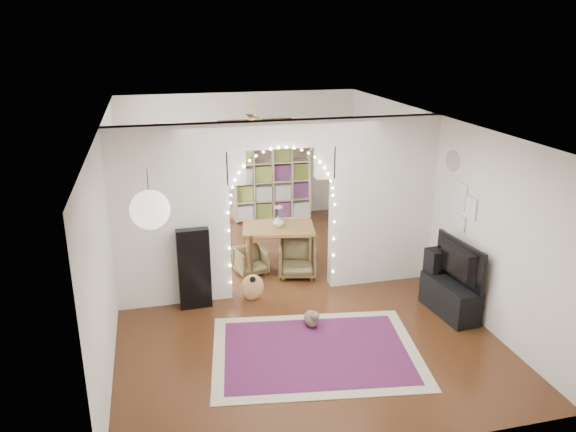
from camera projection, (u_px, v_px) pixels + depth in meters
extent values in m
plane|color=black|center=(281.00, 289.00, 8.95)|extent=(7.50, 7.50, 0.00)
cube|color=white|center=(280.00, 120.00, 8.08)|extent=(5.00, 7.50, 0.02)
cube|color=silver|center=(241.00, 156.00, 11.97)|extent=(5.00, 0.02, 2.70)
cube|color=silver|center=(375.00, 333.00, 5.07)|extent=(5.00, 0.02, 2.70)
cube|color=silver|center=(109.00, 222.00, 7.95)|extent=(0.02, 7.50, 2.70)
cube|color=silver|center=(431.00, 198.00, 9.09)|extent=(0.02, 7.50, 2.70)
cube|color=silver|center=(170.00, 218.00, 8.14)|extent=(1.70, 0.20, 2.70)
cube|color=silver|center=(382.00, 201.00, 8.89)|extent=(1.70, 0.20, 2.70)
cube|color=silver|center=(280.00, 134.00, 8.15)|extent=(1.60, 0.20, 0.40)
cube|color=white|center=(116.00, 180.00, 9.56)|extent=(0.04, 1.20, 1.40)
cylinder|color=white|center=(453.00, 161.00, 8.29)|extent=(0.03, 0.31, 0.31)
sphere|color=white|center=(150.00, 210.00, 5.59)|extent=(0.40, 0.40, 0.40)
cube|color=maroon|center=(316.00, 352.00, 7.23)|extent=(2.90, 2.34, 0.02)
cube|color=black|center=(194.00, 269.00, 8.21)|extent=(0.48, 0.17, 1.23)
ellipsoid|color=tan|center=(252.00, 278.00, 8.48)|extent=(0.38, 0.19, 0.43)
cube|color=black|center=(252.00, 256.00, 8.37)|extent=(0.04, 0.03, 0.49)
cube|color=black|center=(251.00, 239.00, 8.28)|extent=(0.06, 0.04, 0.11)
ellipsoid|color=brown|center=(311.00, 319.00, 7.83)|extent=(0.22, 0.32, 0.22)
sphere|color=brown|center=(315.00, 316.00, 7.68)|extent=(0.14, 0.14, 0.13)
cone|color=brown|center=(313.00, 312.00, 7.65)|extent=(0.04, 0.04, 0.05)
cone|color=brown|center=(317.00, 312.00, 7.67)|extent=(0.04, 0.04, 0.05)
cylinder|color=brown|center=(307.00, 318.00, 8.01)|extent=(0.05, 0.21, 0.07)
cube|color=black|center=(436.00, 275.00, 8.48)|extent=(0.34, 0.30, 0.83)
cylinder|color=black|center=(441.00, 290.00, 8.40)|extent=(0.24, 0.04, 0.24)
cylinder|color=black|center=(442.00, 273.00, 8.32)|extent=(0.13, 0.03, 0.13)
cylinder|color=black|center=(443.00, 262.00, 8.26)|extent=(0.08, 0.03, 0.07)
cube|color=black|center=(450.00, 298.00, 8.13)|extent=(0.49, 1.03, 0.50)
imported|color=black|center=(453.00, 262.00, 7.95)|extent=(0.24, 1.08, 0.62)
cube|color=tan|center=(272.00, 180.00, 12.04)|extent=(1.71, 0.84, 1.69)
cube|color=brown|center=(278.00, 228.00, 9.53)|extent=(1.32, 1.00, 0.05)
cylinder|color=brown|center=(248.00, 257.00, 9.32)|extent=(0.05, 0.05, 0.70)
cylinder|color=brown|center=(310.00, 255.00, 9.38)|extent=(0.05, 0.05, 0.70)
cylinder|color=brown|center=(248.00, 243.00, 9.93)|extent=(0.05, 0.05, 0.70)
cylinder|color=brown|center=(307.00, 241.00, 9.99)|extent=(0.05, 0.05, 0.70)
imported|color=silver|center=(278.00, 221.00, 9.50)|extent=(0.21, 0.21, 0.19)
imported|color=brown|center=(251.00, 261.00, 9.48)|extent=(0.58, 0.59, 0.45)
imported|color=brown|center=(297.00, 259.00, 9.39)|extent=(0.74, 0.75, 0.57)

